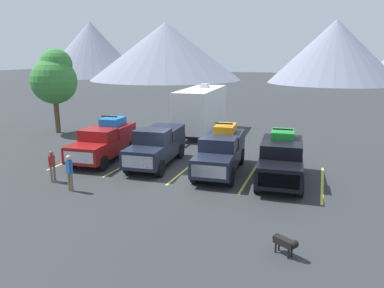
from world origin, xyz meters
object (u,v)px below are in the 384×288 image
at_px(pickup_truck_c, 221,151).
at_px(pickup_truck_d, 281,158).
at_px(person_b, 70,171).
at_px(dog, 287,243).
at_px(camper_trailer_a, 201,108).
at_px(person_a, 52,164).
at_px(pickup_truck_b, 157,145).
at_px(pickup_truck_a, 105,141).

height_order(pickup_truck_c, pickup_truck_d, pickup_truck_c).
bearing_deg(pickup_truck_c, pickup_truck_d, -7.73).
bearing_deg(person_b, pickup_truck_c, 41.95).
xyz_separation_m(person_b, dog, (9.97, -2.45, -0.54)).
xyz_separation_m(camper_trailer_a, person_b, (-1.65, -14.30, -1.05)).
bearing_deg(pickup_truck_c, person_a, -149.26).
distance_m(pickup_truck_d, person_b, 10.15).
height_order(pickup_truck_c, camper_trailer_a, camper_trailer_a).
distance_m(pickup_truck_b, pickup_truck_d, 6.99).
distance_m(pickup_truck_a, pickup_truck_b, 3.41).
xyz_separation_m(pickup_truck_b, dog, (7.97, -7.63, -0.69)).
bearing_deg(pickup_truck_b, person_a, -129.58).
relative_size(pickup_truck_d, person_a, 3.39).
xyz_separation_m(pickup_truck_a, dog, (11.39, -7.60, -0.69)).
height_order(pickup_truck_a, dog, pickup_truck_a).
height_order(pickup_truck_b, person_a, pickup_truck_b).
height_order(pickup_truck_b, dog, pickup_truck_b).
xyz_separation_m(pickup_truck_b, camper_trailer_a, (-0.34, 9.12, 0.90)).
bearing_deg(camper_trailer_a, pickup_truck_c, -65.68).
height_order(camper_trailer_a, person_b, camper_trailer_a).
distance_m(pickup_truck_a, pickup_truck_c, 7.19).
bearing_deg(person_b, dog, -13.83).
bearing_deg(person_a, pickup_truck_d, 20.52).
xyz_separation_m(pickup_truck_b, pickup_truck_d, (6.98, -0.43, 0.01)).
bearing_deg(dog, pickup_truck_c, 118.79).
bearing_deg(person_a, dog, -15.55).
relative_size(pickup_truck_a, camper_trailer_a, 0.60).
bearing_deg(pickup_truck_c, pickup_truck_b, -179.87).
bearing_deg(dog, pickup_truck_b, 136.25).
bearing_deg(pickup_truck_d, pickup_truck_a, 177.81).
xyz_separation_m(pickup_truck_b, pickup_truck_c, (3.78, 0.01, 0.02)).
distance_m(pickup_truck_c, camper_trailer_a, 10.04).
bearing_deg(person_b, camper_trailer_a, 83.41).
height_order(pickup_truck_a, pickup_truck_d, pickup_truck_a).
bearing_deg(dog, person_a, 164.45).
height_order(pickup_truck_a, pickup_truck_b, pickup_truck_a).
height_order(pickup_truck_c, person_a, pickup_truck_c).
height_order(pickup_truck_a, person_b, pickup_truck_a).
relative_size(pickup_truck_a, pickup_truck_c, 0.95).
bearing_deg(pickup_truck_a, person_b, -74.58).
distance_m(pickup_truck_a, person_b, 5.34).
xyz_separation_m(pickup_truck_a, camper_trailer_a, (3.07, 9.15, 0.90)).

